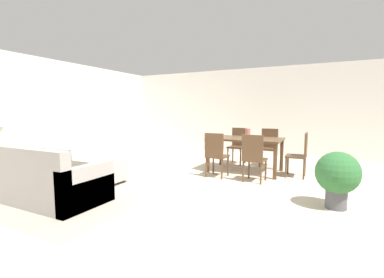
{
  "coord_description": "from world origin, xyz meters",
  "views": [
    {
      "loc": [
        2.01,
        -3.56,
        1.37
      ],
      "look_at": [
        -0.47,
        1.37,
        0.78
      ],
      "focal_mm": 24.96,
      "sensor_mm": 36.0,
      "label": 1
    }
  ],
  "objects_px": {
    "dining_chair_near_left": "(216,152)",
    "dining_chair_head_east": "(301,152)",
    "dining_chair_far_right": "(269,145)",
    "dining_table": "(245,142)",
    "dining_chair_far_left": "(238,143)",
    "dining_chair_near_right": "(254,155)",
    "potted_plant": "(337,175)",
    "couch": "(40,181)",
    "vase_centerpiece": "(248,133)",
    "ottoman_table": "(99,170)"
  },
  "relations": [
    {
      "from": "dining_chair_near_left",
      "to": "dining_chair_head_east",
      "type": "height_order",
      "value": "same"
    },
    {
      "from": "dining_chair_far_right",
      "to": "dining_chair_near_left",
      "type": "bearing_deg",
      "value": -113.44
    },
    {
      "from": "dining_table",
      "to": "dining_chair_head_east",
      "type": "relative_size",
      "value": 1.71
    },
    {
      "from": "dining_chair_far_left",
      "to": "dining_chair_head_east",
      "type": "height_order",
      "value": "same"
    },
    {
      "from": "dining_chair_near_right",
      "to": "potted_plant",
      "type": "height_order",
      "value": "dining_chair_near_right"
    },
    {
      "from": "dining_chair_near_left",
      "to": "potted_plant",
      "type": "bearing_deg",
      "value": -21.78
    },
    {
      "from": "dining_table",
      "to": "dining_chair_head_east",
      "type": "height_order",
      "value": "dining_chair_head_east"
    },
    {
      "from": "dining_chair_far_right",
      "to": "dining_chair_head_east",
      "type": "bearing_deg",
      "value": -48.31
    },
    {
      "from": "dining_chair_near_left",
      "to": "potted_plant",
      "type": "distance_m",
      "value": 2.32
    },
    {
      "from": "couch",
      "to": "dining_chair_far_left",
      "type": "relative_size",
      "value": 2.23
    },
    {
      "from": "dining_chair_far_left",
      "to": "potted_plant",
      "type": "xyz_separation_m",
      "value": [
        2.2,
        -2.53,
        -0.04
      ]
    },
    {
      "from": "dining_table",
      "to": "vase_centerpiece",
      "type": "distance_m",
      "value": 0.2
    },
    {
      "from": "dining_chair_near_right",
      "to": "potted_plant",
      "type": "bearing_deg",
      "value": -31.46
    },
    {
      "from": "vase_centerpiece",
      "to": "dining_chair_head_east",
      "type": "bearing_deg",
      "value": -0.12
    },
    {
      "from": "dining_chair_head_east",
      "to": "potted_plant",
      "type": "height_order",
      "value": "dining_chair_head_east"
    },
    {
      "from": "potted_plant",
      "to": "dining_chair_head_east",
      "type": "bearing_deg",
      "value": 110.23
    },
    {
      "from": "dining_chair_head_east",
      "to": "vase_centerpiece",
      "type": "xyz_separation_m",
      "value": [
        -1.11,
        0.0,
        0.35
      ]
    },
    {
      "from": "dining_chair_far_right",
      "to": "dining_chair_head_east",
      "type": "relative_size",
      "value": 1.0
    },
    {
      "from": "couch",
      "to": "dining_chair_far_left",
      "type": "distance_m",
      "value": 4.56
    },
    {
      "from": "ottoman_table",
      "to": "dining_table",
      "type": "distance_m",
      "value": 3.14
    },
    {
      "from": "vase_centerpiece",
      "to": "potted_plant",
      "type": "distance_m",
      "value": 2.42
    },
    {
      "from": "couch",
      "to": "vase_centerpiece",
      "type": "height_order",
      "value": "vase_centerpiece"
    },
    {
      "from": "ottoman_table",
      "to": "dining_chair_near_left",
      "type": "distance_m",
      "value": 2.3
    },
    {
      "from": "dining_chair_far_left",
      "to": "vase_centerpiece",
      "type": "xyz_separation_m",
      "value": [
        0.48,
        -0.86,
        0.35
      ]
    },
    {
      "from": "ottoman_table",
      "to": "vase_centerpiece",
      "type": "xyz_separation_m",
      "value": [
        2.28,
        2.16,
        0.62
      ]
    },
    {
      "from": "ottoman_table",
      "to": "vase_centerpiece",
      "type": "relative_size",
      "value": 4.49
    },
    {
      "from": "dining_chair_near_right",
      "to": "potted_plant",
      "type": "xyz_separation_m",
      "value": [
        1.38,
        -0.84,
        -0.04
      ]
    },
    {
      "from": "couch",
      "to": "dining_chair_far_left",
      "type": "height_order",
      "value": "dining_chair_far_left"
    },
    {
      "from": "dining_table",
      "to": "vase_centerpiece",
      "type": "relative_size",
      "value": 7.45
    },
    {
      "from": "dining_table",
      "to": "dining_chair_near_left",
      "type": "bearing_deg",
      "value": -115.08
    },
    {
      "from": "dining_chair_near_right",
      "to": "dining_chair_far_left",
      "type": "xyz_separation_m",
      "value": [
        -0.82,
        1.69,
        0.0
      ]
    },
    {
      "from": "dining_chair_near_left",
      "to": "dining_chair_near_right",
      "type": "xyz_separation_m",
      "value": [
        0.78,
        -0.02,
        0.0
      ]
    },
    {
      "from": "dining_chair_near_left",
      "to": "vase_centerpiece",
      "type": "height_order",
      "value": "vase_centerpiece"
    },
    {
      "from": "ottoman_table",
      "to": "potted_plant",
      "type": "relative_size",
      "value": 1.18
    },
    {
      "from": "ottoman_table",
      "to": "dining_table",
      "type": "xyz_separation_m",
      "value": [
        2.23,
        2.18,
        0.42
      ]
    },
    {
      "from": "dining_chair_near_left",
      "to": "dining_chair_far_left",
      "type": "distance_m",
      "value": 1.67
    },
    {
      "from": "couch",
      "to": "potted_plant",
      "type": "bearing_deg",
      "value": 21.87
    },
    {
      "from": "dining_chair_head_east",
      "to": "vase_centerpiece",
      "type": "height_order",
      "value": "vase_centerpiece"
    },
    {
      "from": "dining_chair_near_right",
      "to": "vase_centerpiece",
      "type": "relative_size",
      "value": 4.35
    },
    {
      "from": "couch",
      "to": "dining_chair_head_east",
      "type": "distance_m",
      "value": 4.77
    },
    {
      "from": "dining_chair_far_right",
      "to": "potted_plant",
      "type": "distance_m",
      "value": 2.93
    },
    {
      "from": "dining_chair_far_left",
      "to": "vase_centerpiece",
      "type": "relative_size",
      "value": 4.35
    },
    {
      "from": "couch",
      "to": "dining_chair_near_left",
      "type": "xyz_separation_m",
      "value": [
        1.9,
        2.49,
        0.23
      ]
    },
    {
      "from": "couch",
      "to": "ottoman_table",
      "type": "relative_size",
      "value": 2.16
    },
    {
      "from": "dining_chair_near_left",
      "to": "ottoman_table",
      "type": "bearing_deg",
      "value": -143.63
    },
    {
      "from": "ottoman_table",
      "to": "dining_chair_head_east",
      "type": "xyz_separation_m",
      "value": [
        3.39,
        2.16,
        0.27
      ]
    },
    {
      "from": "dining_chair_near_left",
      "to": "vase_centerpiece",
      "type": "distance_m",
      "value": 0.98
    },
    {
      "from": "dining_chair_near_left",
      "to": "dining_chair_near_right",
      "type": "relative_size",
      "value": 1.0
    },
    {
      "from": "dining_table",
      "to": "potted_plant",
      "type": "xyz_separation_m",
      "value": [
        1.77,
        -1.68,
        -0.19
      ]
    },
    {
      "from": "ottoman_table",
      "to": "dining_chair_far_right",
      "type": "xyz_separation_m",
      "value": [
        2.58,
        3.06,
        0.27
      ]
    }
  ]
}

